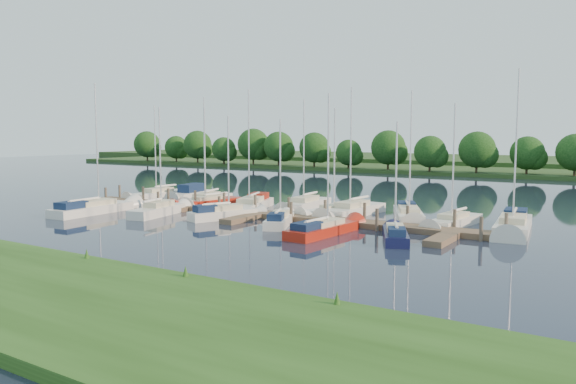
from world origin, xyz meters
The scene contains 23 objects.
ground centered at (0.00, 0.00, 0.00)m, with size 260.00×260.00×0.00m, color #181F30.
dock centered at (0.00, 7.31, 0.20)m, with size 40.00×6.00×0.40m.
mooring_pilings centered at (0.00, 8.43, 0.60)m, with size 38.24×2.84×2.00m.
far_shore centered at (0.00, 75.00, 0.30)m, with size 180.00×30.00×0.60m, color #264319.
distant_hill centered at (0.00, 100.00, 0.70)m, with size 220.00×40.00×1.40m, color #2E4B20.
treeline centered at (-3.66, 62.11, 4.06)m, with size 147.86×10.19×8.22m.
sailboat_n_0 centered at (-16.88, 12.66, 0.28)m, with size 2.34×7.99×10.23m.
motorboat centered at (-14.04, 14.55, 0.38)m, with size 2.60×6.56×1.93m.
sailboat_n_2 centered at (-9.63, 12.00, 0.27)m, with size 3.71×8.56×10.77m.
sailboat_n_3 centered at (-8.33, 10.67, 0.27)m, with size 3.12×7.69×9.66m.
sailboat_n_4 centered at (-3.24, 10.71, 0.33)m, with size 4.33×8.76×11.19m.
sailboat_n_5 centered at (0.53, 13.95, 0.28)m, with size 2.40×8.07×10.35m.
sailboat_n_6 centered at (4.81, 11.88, 0.27)m, with size 3.88×7.27×9.31m.
sailboat_n_7 centered at (6.07, 12.36, 0.29)m, with size 2.67×8.70×11.15m.
sailboat_n_8 centered at (10.66, 13.41, 0.31)m, with size 4.93×8.24×10.63m.
sailboat_n_9 centered at (14.81, 11.51, 0.27)m, with size 2.60×7.44×9.44m.
sailboat_n_10 centered at (19.00, 11.73, 0.33)m, with size 3.15×9.32×11.74m.
sailboat_s_0 centered at (-13.42, 1.76, 0.33)m, with size 2.68×9.18×11.61m.
sailboat_s_1 centered at (-7.86, 3.95, 0.29)m, with size 2.87×7.35×9.54m.
sailboat_s_2 centered at (-1.91, 5.30, 0.33)m, with size 3.69×6.53×8.72m.
sailboat_s_3 centered at (3.59, 5.08, 0.32)m, with size 3.63×6.25×8.31m.
sailboat_s_4 centered at (8.33, 3.51, 0.31)m, with size 2.37×7.89×9.95m.
sailboat_s_5 centered at (13.23, 4.08, 0.32)m, with size 3.56×6.02×8.01m.
Camera 1 is at (26.65, -29.85, 6.92)m, focal length 35.00 mm.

